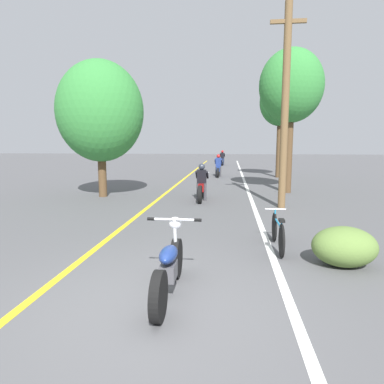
{
  "coord_description": "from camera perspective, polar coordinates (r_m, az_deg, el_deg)",
  "views": [
    {
      "loc": [
        0.99,
        -4.21,
        2.14
      ],
      "look_at": [
        0.05,
        4.28,
        0.9
      ],
      "focal_mm": 32.0,
      "sensor_mm": 36.0,
      "label": 1
    }
  ],
  "objects": [
    {
      "name": "ground_plane",
      "position": [
        4.83,
        -6.5,
        -18.12
      ],
      "size": [
        120.0,
        120.0,
        0.0
      ],
      "primitive_type": "plane",
      "color": "#515154"
    },
    {
      "name": "lane_stripe_center",
      "position": [
        16.84,
        -2.93,
        0.96
      ],
      "size": [
        0.14,
        48.0,
        0.01
      ],
      "primitive_type": "cube",
      "color": "yellow",
      "rests_on": "ground"
    },
    {
      "name": "lane_stripe_edge",
      "position": [
        16.65,
        9.11,
        0.78
      ],
      "size": [
        0.14,
        48.0,
        0.01
      ],
      "primitive_type": "cube",
      "color": "white",
      "rests_on": "ground"
    },
    {
      "name": "utility_pole",
      "position": [
        11.61,
        15.26,
        13.74
      ],
      "size": [
        1.1,
        0.24,
        6.43
      ],
      "color": "brown",
      "rests_on": "ground"
    },
    {
      "name": "roadside_tree_right_near",
      "position": [
        15.32,
        16.2,
        16.47
      ],
      "size": [
        2.63,
        2.37,
        5.98
      ],
      "color": "#513A23",
      "rests_on": "ground"
    },
    {
      "name": "roadside_tree_right_far",
      "position": [
        21.9,
        14.55,
        14.17
      ],
      "size": [
        2.5,
        2.25,
        5.99
      ],
      "color": "#513A23",
      "rests_on": "ground"
    },
    {
      "name": "roadside_tree_left",
      "position": [
        14.01,
        -15.09,
        12.8
      ],
      "size": [
        3.37,
        3.03,
        5.27
      ],
      "color": "#513A23",
      "rests_on": "ground"
    },
    {
      "name": "roadside_bush",
      "position": [
        6.56,
        24.04,
        -8.31
      ],
      "size": [
        1.1,
        0.88,
        0.7
      ],
      "color": "#5B7A38",
      "rests_on": "ground"
    },
    {
      "name": "motorcycle_foreground",
      "position": [
        4.92,
        -3.82,
        -12.25
      ],
      "size": [
        0.83,
        2.0,
        1.01
      ],
      "color": "black",
      "rests_on": "ground"
    },
    {
      "name": "motorcycle_rider_lead",
      "position": [
        12.72,
        1.62,
        0.97
      ],
      "size": [
        0.5,
        2.02,
        1.38
      ],
      "color": "black",
      "rests_on": "ground"
    },
    {
      "name": "motorcycle_rider_mid",
      "position": [
        21.75,
        4.4,
        3.98
      ],
      "size": [
        0.5,
        2.12,
        1.4
      ],
      "color": "black",
      "rests_on": "ground"
    },
    {
      "name": "motorcycle_rider_far",
      "position": [
        32.6,
        5.07,
        5.4
      ],
      "size": [
        0.5,
        2.02,
        1.41
      ],
      "color": "black",
      "rests_on": "ground"
    },
    {
      "name": "bicycle_parked",
      "position": [
        7.18,
        14.11,
        -6.5
      ],
      "size": [
        0.44,
        1.7,
        0.73
      ],
      "color": "black",
      "rests_on": "ground"
    }
  ]
}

